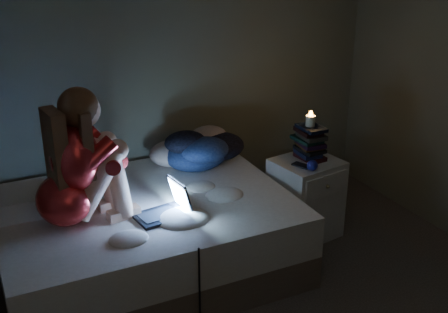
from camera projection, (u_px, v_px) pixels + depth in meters
wall_back at (168, 59)px, 4.40m from camera, size 3.60×0.02×2.60m
bed at (146, 236)px, 3.92m from camera, size 1.93×1.45×0.53m
pillow at (24, 201)px, 3.67m from camera, size 0.47×0.33×0.13m
woman at (61, 161)px, 3.34m from camera, size 0.58×0.42×0.87m
laptop at (161, 200)px, 3.57m from camera, size 0.37×0.28×0.24m
clothes_pile at (196, 147)px, 4.32m from camera, size 0.60×0.52×0.32m
nightstand at (305, 198)px, 4.36m from camera, size 0.52×0.48×0.62m
book_stack at (309, 142)px, 4.23m from camera, size 0.19×0.25×0.27m
candle at (310, 119)px, 4.16m from camera, size 0.07×0.07×0.08m
phone at (299, 165)px, 4.15m from camera, size 0.10×0.15×0.01m
blue_orb at (308, 165)px, 4.06m from camera, size 0.08×0.08×0.08m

